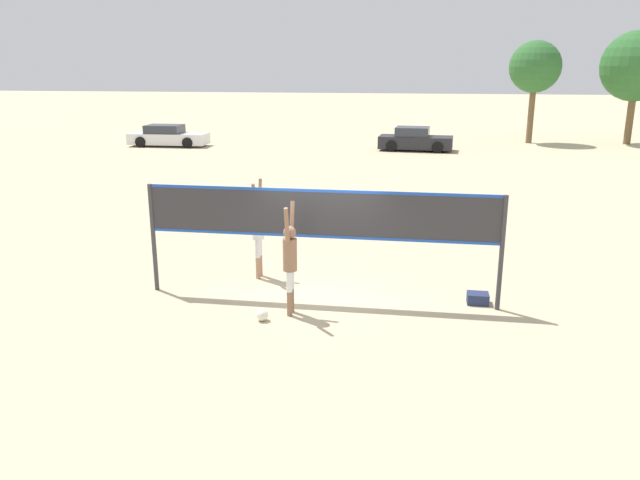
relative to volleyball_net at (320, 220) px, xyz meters
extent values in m
plane|color=#C6B28C|center=(0.00, 0.00, -1.73)|extent=(200.00, 200.00, 0.00)
cylinder|color=#38383D|center=(-3.68, 0.00, -0.54)|extent=(0.10, 0.10, 2.39)
cylinder|color=#38383D|center=(3.68, 0.00, -0.54)|extent=(0.10, 0.10, 2.39)
cube|color=#2D2D33|center=(0.00, 0.00, 0.14)|extent=(7.27, 0.02, 1.02)
cube|color=#1E4CB2|center=(0.00, 0.00, 0.62)|extent=(7.27, 0.03, 0.06)
cube|color=#1E4CB2|center=(0.00, 0.00, -0.34)|extent=(7.27, 0.03, 0.06)
cylinder|color=#8C664C|center=(-0.45, -1.00, -1.48)|extent=(0.11, 0.11, 0.51)
cylinder|color=white|center=(-0.45, -1.00, -1.02)|extent=(0.12, 0.12, 0.41)
cylinder|color=#8C664C|center=(-0.45, -0.80, -1.48)|extent=(0.11, 0.11, 0.51)
cylinder|color=white|center=(-0.45, -0.80, -1.02)|extent=(0.12, 0.12, 0.41)
cylinder|color=#8C664C|center=(-0.45, -0.90, -0.49)|extent=(0.28, 0.28, 0.65)
sphere|color=#8C664C|center=(-0.45, -0.90, -0.04)|extent=(0.25, 0.25, 0.25)
cylinder|color=#8C664C|center=(-0.45, -1.15, 0.16)|extent=(0.08, 0.23, 0.73)
cylinder|color=#8C664C|center=(-0.45, -0.65, 0.16)|extent=(0.08, 0.23, 0.73)
cylinder|color=tan|center=(-1.64, 1.29, -1.48)|extent=(0.11, 0.11, 0.51)
cylinder|color=white|center=(-1.64, 1.29, -1.01)|extent=(0.12, 0.12, 0.42)
cylinder|color=tan|center=(-1.64, 1.09, -1.48)|extent=(0.11, 0.11, 0.51)
cylinder|color=white|center=(-1.64, 1.09, -1.01)|extent=(0.12, 0.12, 0.42)
cylinder|color=white|center=(-1.64, 1.19, -0.47)|extent=(0.28, 0.28, 0.66)
sphere|color=tan|center=(-1.64, 1.19, -0.01)|extent=(0.26, 0.26, 0.26)
cylinder|color=tan|center=(-1.64, 1.44, 0.20)|extent=(0.08, 0.23, 0.74)
cylinder|color=tan|center=(-1.64, 0.94, 0.20)|extent=(0.08, 0.23, 0.74)
sphere|color=silver|center=(-0.93, -1.34, -1.62)|extent=(0.24, 0.24, 0.24)
cube|color=navy|center=(3.31, 0.27, -1.62)|extent=(0.44, 0.36, 0.23)
cube|color=silver|center=(-13.32, 24.24, -1.28)|extent=(4.80, 1.82, 0.66)
cube|color=#2D333D|center=(-13.56, 24.24, -0.69)|extent=(2.18, 1.62, 0.50)
cylinder|color=black|center=(-11.87, 25.09, -1.41)|extent=(0.65, 0.24, 0.64)
cylinder|color=black|center=(-11.83, 23.47, -1.41)|extent=(0.65, 0.24, 0.64)
cylinder|color=black|center=(-14.81, 25.02, -1.41)|extent=(0.65, 0.24, 0.64)
cylinder|color=black|center=(-14.77, 23.40, -1.41)|extent=(0.65, 0.24, 0.64)
cube|color=#232328|center=(1.71, 24.57, -1.25)|extent=(4.34, 2.05, 0.71)
cube|color=#2D333D|center=(1.50, 24.59, -0.64)|extent=(2.01, 1.74, 0.52)
cylinder|color=black|center=(3.07, 25.30, -1.41)|extent=(0.65, 0.27, 0.64)
cylinder|color=black|center=(2.95, 23.65, -1.41)|extent=(0.65, 0.27, 0.64)
cylinder|color=black|center=(0.47, 25.50, -1.41)|extent=(0.65, 0.27, 0.64)
cylinder|color=black|center=(0.34, 23.85, -1.41)|extent=(0.65, 0.27, 0.64)
cylinder|color=brown|center=(14.85, 29.76, 0.06)|extent=(0.43, 0.43, 3.58)
sphere|color=#2D662D|center=(14.85, 29.76, 3.02)|extent=(4.26, 4.26, 4.26)
cylinder|color=brown|center=(8.83, 29.43, 0.19)|extent=(0.37, 0.37, 3.84)
sphere|color=#2D662D|center=(8.83, 29.43, 2.98)|extent=(3.18, 3.18, 3.18)
camera|label=1|loc=(1.98, -12.34, 3.10)|focal=35.00mm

